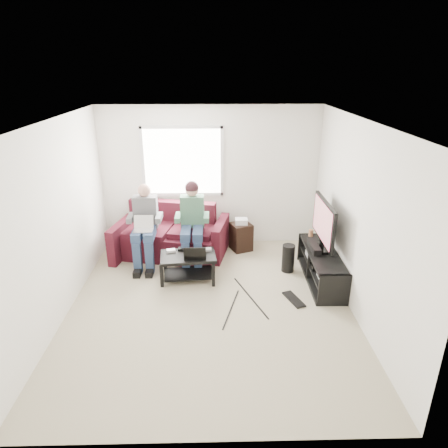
% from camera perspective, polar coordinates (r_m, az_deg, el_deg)
% --- Properties ---
extents(floor, '(4.50, 4.50, 0.00)m').
position_cam_1_polar(floor, '(5.89, -2.00, -11.54)').
color(floor, '#B4A78C').
rests_on(floor, ground).
extents(ceiling, '(4.50, 4.50, 0.00)m').
position_cam_1_polar(ceiling, '(4.96, -2.40, 14.42)').
color(ceiling, white).
rests_on(ceiling, wall_back).
extents(wall_back, '(4.50, 0.00, 4.50)m').
position_cam_1_polar(wall_back, '(7.43, -1.98, 6.69)').
color(wall_back, white).
rests_on(wall_back, floor).
extents(wall_front, '(4.50, 0.00, 4.50)m').
position_cam_1_polar(wall_front, '(3.30, -2.66, -14.17)').
color(wall_front, white).
rests_on(wall_front, floor).
extents(wall_left, '(0.00, 4.50, 4.50)m').
position_cam_1_polar(wall_left, '(5.68, -22.79, 0.11)').
color(wall_left, white).
rests_on(wall_left, floor).
extents(wall_right, '(0.00, 4.50, 4.50)m').
position_cam_1_polar(wall_right, '(5.62, 18.65, 0.47)').
color(wall_right, white).
rests_on(wall_right, floor).
extents(window, '(1.48, 0.04, 1.28)m').
position_cam_1_polar(window, '(7.36, -5.95, 8.85)').
color(window, white).
rests_on(window, wall_back).
extents(sofa, '(2.12, 1.24, 0.91)m').
position_cam_1_polar(sofa, '(7.29, -7.47, -1.85)').
color(sofa, '#431017').
rests_on(sofa, floor).
extents(person_left, '(0.40, 0.71, 1.38)m').
position_cam_1_polar(person_left, '(6.86, -11.25, 0.24)').
color(person_left, navy).
rests_on(person_left, sofa).
extents(person_right, '(0.40, 0.71, 1.42)m').
position_cam_1_polar(person_right, '(6.76, -4.58, 0.84)').
color(person_right, navy).
rests_on(person_right, sofa).
extents(laptop_silver, '(0.35, 0.27, 0.24)m').
position_cam_1_polar(laptop_silver, '(6.70, -11.48, -0.43)').
color(laptop_silver, silver).
rests_on(laptop_silver, person_left).
extents(coffee_table, '(0.91, 0.62, 0.43)m').
position_cam_1_polar(coffee_table, '(6.42, -5.13, -5.34)').
color(coffee_table, black).
rests_on(coffee_table, floor).
extents(laptop_black, '(0.35, 0.26, 0.24)m').
position_cam_1_polar(laptop_black, '(6.24, -4.14, -3.75)').
color(laptop_black, black).
rests_on(laptop_black, coffee_table).
extents(controller_a, '(0.15, 0.12, 0.04)m').
position_cam_1_polar(controller_a, '(6.49, -7.58, -3.80)').
color(controller_a, silver).
rests_on(controller_a, coffee_table).
extents(controller_b, '(0.14, 0.09, 0.04)m').
position_cam_1_polar(controller_b, '(6.53, -5.95, -3.57)').
color(controller_b, black).
rests_on(controller_b, coffee_table).
extents(controller_c, '(0.15, 0.10, 0.04)m').
position_cam_1_polar(controller_c, '(6.48, -2.44, -3.66)').
color(controller_c, gray).
rests_on(controller_c, coffee_table).
extents(tv_stand, '(0.49, 1.52, 0.50)m').
position_cam_1_polar(tv_stand, '(6.58, 13.71, -6.09)').
color(tv_stand, black).
rests_on(tv_stand, floor).
extents(tv, '(0.12, 1.10, 0.81)m').
position_cam_1_polar(tv, '(6.37, 14.06, 0.20)').
color(tv, black).
rests_on(tv, tv_stand).
extents(soundbar, '(0.12, 0.50, 0.10)m').
position_cam_1_polar(soundbar, '(6.50, 12.73, -3.17)').
color(soundbar, black).
rests_on(soundbar, tv_stand).
extents(drink_cup, '(0.08, 0.08, 0.12)m').
position_cam_1_polar(drink_cup, '(6.98, 12.30, -1.25)').
color(drink_cup, '#AD704A').
rests_on(drink_cup, tv_stand).
extents(console_white, '(0.30, 0.22, 0.06)m').
position_cam_1_polar(console_white, '(6.21, 14.68, -7.23)').
color(console_white, silver).
rests_on(console_white, tv_stand).
extents(console_grey, '(0.34, 0.26, 0.08)m').
position_cam_1_polar(console_grey, '(6.80, 13.16, -4.32)').
color(console_grey, gray).
rests_on(console_grey, tv_stand).
extents(console_black, '(0.38, 0.30, 0.07)m').
position_cam_1_polar(console_black, '(6.51, 13.88, -5.71)').
color(console_black, black).
rests_on(console_black, tv_stand).
extents(subwoofer, '(0.21, 0.21, 0.47)m').
position_cam_1_polar(subwoofer, '(6.76, 9.16, -4.85)').
color(subwoofer, black).
rests_on(subwoofer, floor).
extents(keyboard_floor, '(0.29, 0.48, 0.03)m').
position_cam_1_polar(keyboard_floor, '(6.08, 9.93, -10.56)').
color(keyboard_floor, black).
rests_on(keyboard_floor, floor).
extents(end_table, '(0.35, 0.35, 0.62)m').
position_cam_1_polar(end_table, '(7.43, 2.46, -1.70)').
color(end_table, black).
rests_on(end_table, floor).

